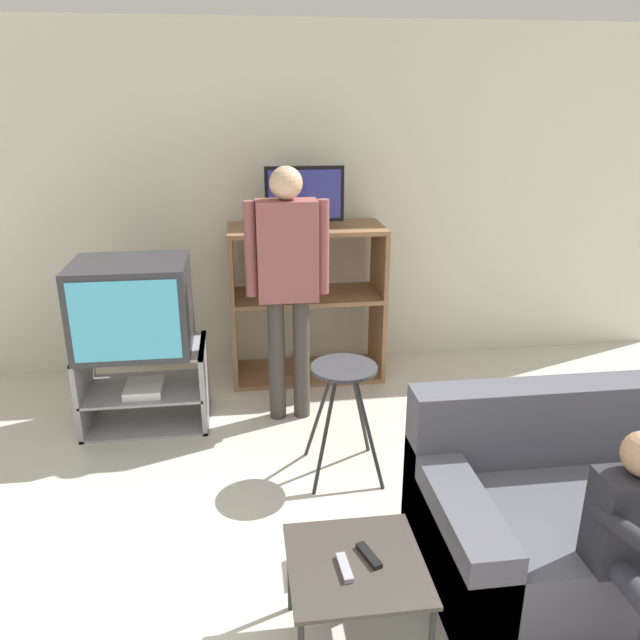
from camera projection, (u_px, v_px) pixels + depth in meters
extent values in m
cube|color=silver|center=(290.00, 203.00, 4.80)|extent=(6.40, 0.06, 2.60)
cube|color=#939399|center=(149.00, 419.00, 4.23)|extent=(0.81, 0.52, 0.02)
cube|color=#939399|center=(146.00, 388.00, 4.15)|extent=(0.77, 0.52, 0.02)
cube|color=#939399|center=(142.00, 348.00, 4.05)|extent=(0.81, 0.52, 0.02)
cube|color=#939399|center=(85.00, 388.00, 4.09)|extent=(0.03, 0.52, 0.54)
cube|color=#939399|center=(205.00, 381.00, 4.19)|extent=(0.03, 0.52, 0.54)
cube|color=white|center=(144.00, 388.00, 4.08)|extent=(0.24, 0.28, 0.05)
cube|color=#2D2D33|center=(132.00, 306.00, 3.93)|extent=(0.71, 0.57, 0.58)
cube|color=#4CB7E0|center=(125.00, 321.00, 3.66)|extent=(0.63, 0.01, 0.50)
cube|color=#8E6642|center=(233.00, 306.00, 4.68)|extent=(0.03, 0.52, 1.18)
cube|color=#8E6642|center=(378.00, 300.00, 4.82)|extent=(0.03, 0.52, 1.18)
cube|color=#8E6642|center=(307.00, 372.00, 4.94)|extent=(1.08, 0.52, 0.03)
cube|color=#8E6642|center=(307.00, 296.00, 4.73)|extent=(1.08, 0.52, 0.03)
cube|color=#8E6642|center=(306.00, 229.00, 4.56)|extent=(1.08, 0.52, 0.03)
cube|color=#3870B7|center=(281.00, 284.00, 4.59)|extent=(0.18, 0.04, 0.22)
cube|color=black|center=(305.00, 224.00, 4.52)|extent=(0.20, 0.20, 0.04)
cube|color=black|center=(304.00, 194.00, 4.45)|extent=(0.57, 0.04, 0.40)
cube|color=#333899|center=(305.00, 195.00, 4.43)|extent=(0.52, 0.01, 0.35)
cylinder|color=black|center=(325.00, 434.00, 3.42)|extent=(0.17, 0.18, 0.66)
cylinder|color=black|center=(369.00, 431.00, 3.45)|extent=(0.17, 0.18, 0.66)
cylinder|color=black|center=(319.00, 413.00, 3.66)|extent=(0.17, 0.18, 0.66)
cylinder|color=black|center=(360.00, 410.00, 3.69)|extent=(0.17, 0.18, 0.66)
cylinder|color=#333338|center=(344.00, 368.00, 3.44)|extent=(0.37, 0.37, 0.02)
cube|color=#38332D|center=(356.00, 564.00, 2.35)|extent=(0.51, 0.51, 0.02)
cylinder|color=black|center=(290.00, 571.00, 2.61)|extent=(0.02, 0.02, 0.41)
cylinder|color=black|center=(398.00, 561.00, 2.67)|extent=(0.02, 0.02, 0.41)
cube|color=black|center=(369.00, 555.00, 2.37)|extent=(0.08, 0.15, 0.02)
cube|color=gray|center=(345.00, 568.00, 2.31)|extent=(0.05, 0.15, 0.02)
cube|color=#4C4C56|center=(593.00, 533.00, 2.85)|extent=(1.55, 0.91, 0.38)
cube|color=#4C4C56|center=(565.00, 420.00, 3.05)|extent=(1.55, 0.20, 0.40)
cube|color=#4C4C56|center=(453.00, 535.00, 2.75)|extent=(0.22, 0.91, 0.50)
cylinder|color=#3D3833|center=(277.00, 360.00, 4.15)|extent=(0.11, 0.11, 0.85)
cylinder|color=#3D3833|center=(301.00, 358.00, 4.17)|extent=(0.11, 0.11, 0.85)
cube|color=#8C4C4C|center=(287.00, 251.00, 3.91)|extent=(0.38, 0.20, 0.63)
cylinder|color=#8C4C4C|center=(251.00, 249.00, 3.87)|extent=(0.08, 0.08, 0.60)
cylinder|color=#8C4C4C|center=(323.00, 247.00, 3.93)|extent=(0.08, 0.08, 0.60)
sphere|color=#DBAD89|center=(286.00, 183.00, 3.76)|extent=(0.20, 0.20, 0.20)
cylinder|color=#2D2D38|center=(630.00, 584.00, 2.24)|extent=(0.09, 0.30, 0.09)
cube|color=#232328|center=(632.00, 520.00, 2.33)|extent=(0.30, 0.17, 0.40)
cylinder|color=#232328|center=(622.00, 527.00, 2.17)|extent=(0.06, 0.31, 0.14)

